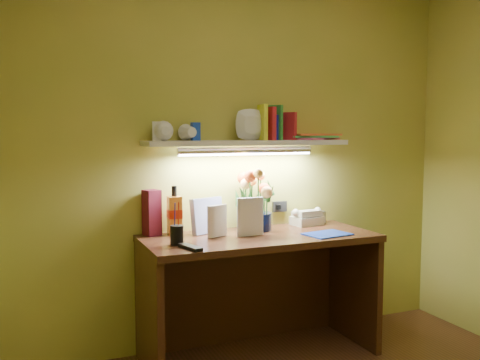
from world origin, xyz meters
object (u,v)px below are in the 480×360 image
object	(u,v)px
flower_bouquet	(254,200)
telephone	(307,216)
desk	(259,296)
whisky_bottle	(174,210)
desk_clock	(320,217)

from	to	relation	value
flower_bouquet	telephone	xyz separation A→B (m)	(0.39, 0.03, -0.13)
desk	whisky_bottle	bearing A→B (deg)	154.99
flower_bouquet	telephone	bearing A→B (deg)	3.78
telephone	whisky_bottle	size ratio (longest dim) A/B	0.64
telephone	whisky_bottle	world-z (taller)	whisky_bottle
flower_bouquet	whisky_bottle	xyz separation A→B (m)	(-0.51, 0.05, -0.04)
desk	telephone	world-z (taller)	telephone
desk_clock	flower_bouquet	bearing A→B (deg)	168.33
desk	desk_clock	distance (m)	0.73
telephone	whisky_bottle	bearing A→B (deg)	172.06
desk	whisky_bottle	xyz separation A→B (m)	(-0.46, 0.22, 0.52)
flower_bouquet	telephone	world-z (taller)	flower_bouquet
desk	desk_clock	bearing A→B (deg)	22.24
whisky_bottle	telephone	bearing A→B (deg)	-1.33
telephone	whisky_bottle	distance (m)	0.90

